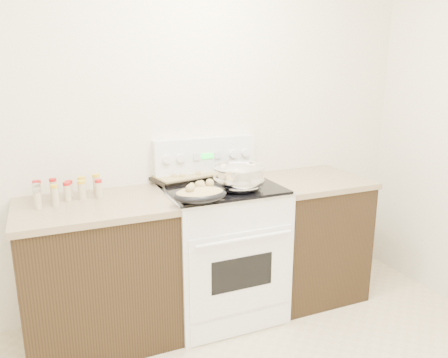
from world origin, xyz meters
TOP-DOWN VIEW (x-y plane):
  - room_shell at (0.00, 0.00)m, footprint 4.10×3.60m
  - counter_left at (-0.48, 1.43)m, footprint 0.93×0.67m
  - counter_right at (1.08, 1.43)m, footprint 0.73×0.67m
  - kitchen_range at (0.35, 1.42)m, footprint 0.78×0.73m
  - mixing_bowl at (0.42, 1.29)m, footprint 0.42×0.42m
  - roasting_pan at (0.10, 1.14)m, footprint 0.33×0.24m
  - baking_sheet at (0.17, 1.70)m, footprint 0.50×0.39m
  - wooden_spoon at (0.41, 1.28)m, footprint 0.15×0.23m
  - blue_ladle at (0.57, 1.36)m, footprint 0.11×0.28m
  - spice_jars at (-0.63, 1.57)m, footprint 0.40×0.24m

SIDE VIEW (x-z plane):
  - counter_left at x=-0.48m, z-range 0.00..0.92m
  - counter_right at x=1.08m, z-range 0.00..0.92m
  - kitchen_range at x=0.35m, z-range -0.12..1.10m
  - wooden_spoon at x=0.41m, z-range 0.93..0.98m
  - baking_sheet at x=0.17m, z-range 0.93..0.99m
  - blue_ladle at x=0.57m, z-range 0.93..1.03m
  - spice_jars at x=-0.63m, z-range 0.92..1.05m
  - roasting_pan at x=0.10m, z-range 0.93..1.05m
  - mixing_bowl at x=0.42m, z-range 0.92..1.12m
  - room_shell at x=0.00m, z-range 0.33..3.08m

